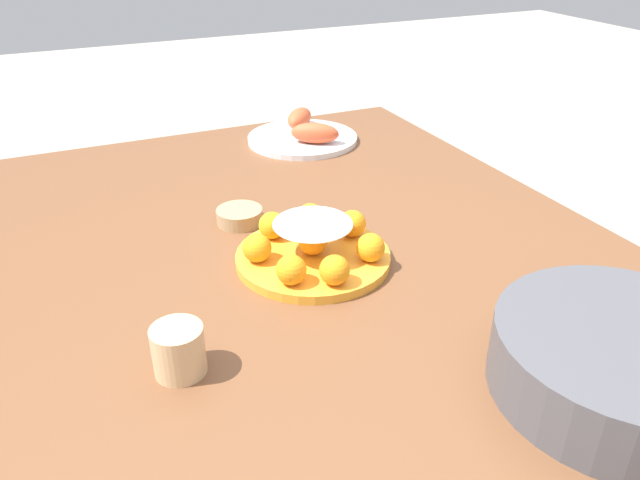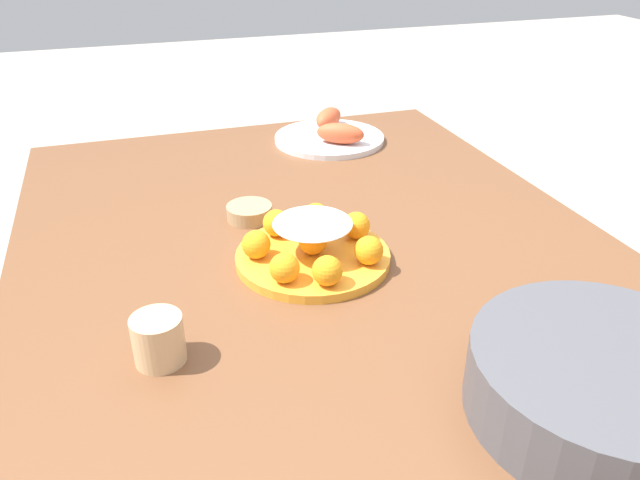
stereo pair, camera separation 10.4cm
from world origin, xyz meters
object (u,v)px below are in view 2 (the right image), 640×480
Objects in this scene: serving_bowl at (605,383)px; seafood_platter at (331,134)px; dining_table at (326,301)px; cake_plate at (313,247)px; sauce_bowl at (249,212)px; cup_near at (158,339)px.

serving_bowl is 1.15× the size of seafood_platter.
cake_plate reaches higher than dining_table.
cake_plate is 3.00× the size of sauce_bowl.
cup_near reaches higher than seafood_platter.
serving_bowl is (0.44, 0.22, 0.02)m from cake_plate.
seafood_platter is (-0.37, 0.29, 0.00)m from sauce_bowl.
dining_table is 4.66× the size of serving_bowl.
sauce_bowl is 0.43m from cup_near.
cake_plate is at bearing 123.78° from cup_near.
cake_plate reaches higher than sauce_bowl.
dining_table is 16.97× the size of sauce_bowl.
cup_near is at bearing -33.65° from seafood_platter.
seafood_platter is at bearing 158.23° from cake_plate.
cup_near is at bearing -56.22° from cake_plate.
sauce_bowl is 0.47m from seafood_platter.
serving_bowl reaches higher than seafood_platter.
serving_bowl is at bearing 24.19° from sauce_bowl.
sauce_bowl is (-0.19, -0.09, 0.10)m from dining_table.
seafood_platter reaches higher than dining_table.
cake_plate is at bearing -82.42° from dining_table.
dining_table is at bearing -19.66° from seafood_platter.
cake_plate is 0.95× the size of seafood_platter.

